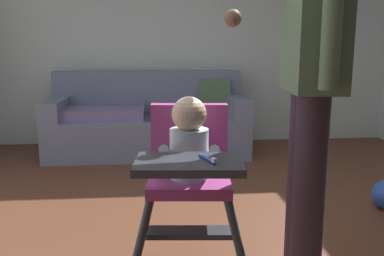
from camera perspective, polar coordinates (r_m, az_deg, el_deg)
The scene contains 5 objects.
ground at distance 2.52m, azimuth 4.38°, elevation -16.64°, with size 6.39×6.99×0.10m, color brown.
wall_far at distance 4.94m, azimuth -0.56°, elevation 13.19°, with size 5.59×0.06×2.61m, color silver.
couch at distance 4.47m, azimuth -5.89°, elevation 0.83°, with size 2.08×0.86×0.86m.
high_chair at distance 1.85m, azimuth -0.39°, elevation -4.63°, with size 0.65×0.76×0.92m.
adult_standing at distance 1.85m, azimuth 15.90°, elevation 6.50°, with size 0.51×0.53×1.73m.
Camera 1 is at (-0.37, -2.20, 1.12)m, focal length 38.89 mm.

